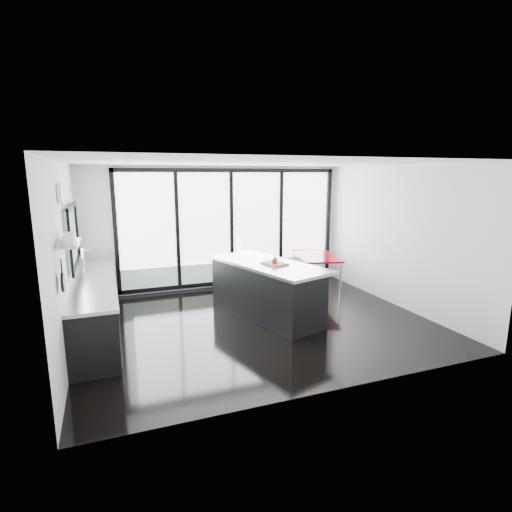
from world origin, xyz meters
name	(u,v)px	position (x,y,z in m)	size (l,w,h in m)	color
floor	(257,322)	(0.00, 0.00, 0.00)	(6.00, 5.00, 0.00)	black
ceiling	(257,162)	(0.00, 0.00, 2.80)	(6.00, 5.00, 0.00)	white
wall_back	(230,233)	(0.27, 2.47, 1.27)	(6.00, 0.09, 2.80)	silver
wall_front	(333,281)	(0.00, -2.50, 1.40)	(6.00, 0.00, 2.80)	silver
wall_left	(68,244)	(-2.97, 0.27, 1.56)	(0.26, 5.00, 2.80)	silver
wall_right	(398,236)	(3.00, 0.00, 1.40)	(0.00, 5.00, 2.80)	silver
counter_cabinets	(96,308)	(-2.67, 0.40, 0.46)	(0.69, 3.24, 1.36)	black
island	(265,289)	(0.28, 0.28, 0.51)	(1.71, 2.65, 1.30)	black
bar_stool_near	(303,307)	(0.69, -0.47, 0.34)	(0.43, 0.43, 0.69)	silver
bar_stool_far	(293,291)	(0.90, 0.39, 0.39)	(0.48, 0.48, 0.77)	silver
red_table	(316,272)	(2.07, 1.57, 0.39)	(0.83, 1.46, 0.78)	maroon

